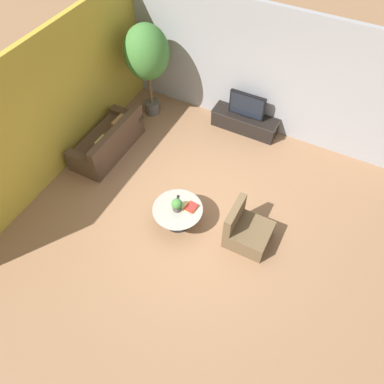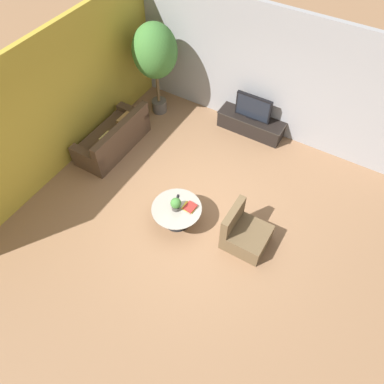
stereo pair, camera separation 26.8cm
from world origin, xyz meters
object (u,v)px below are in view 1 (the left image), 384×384
at_px(potted_plant_tabletop, 177,205).
at_px(couch_by_wall, 109,142).
at_px(media_console, 245,122).
at_px(potted_palm_tall, 147,54).
at_px(television, 247,105).
at_px(coffee_table, 178,213).
at_px(armchair_wicker, 246,231).

bearing_deg(potted_plant_tabletop, couch_by_wall, 156.45).
relative_size(media_console, potted_palm_tall, 0.69).
bearing_deg(television, coffee_table, -91.99).
bearing_deg(coffee_table, couch_by_wall, 156.68).
bearing_deg(media_console, armchair_wicker, -67.00).
relative_size(television, coffee_table, 0.88).
distance_m(television, potted_palm_tall, 2.58).
distance_m(media_console, couch_by_wall, 3.31).
distance_m(television, couch_by_wall, 3.34).
distance_m(media_console, coffee_table, 3.20).
xyz_separation_m(television, potted_palm_tall, (-2.36, -0.49, 0.92)).
bearing_deg(potted_plant_tabletop, television, 87.95).
height_order(coffee_table, potted_palm_tall, potted_palm_tall).
distance_m(potted_palm_tall, potted_plant_tabletop, 3.68).
relative_size(armchair_wicker, potted_palm_tall, 0.37).
bearing_deg(potted_palm_tall, armchair_wicker, -34.18).
height_order(television, armchair_wicker, television).
distance_m(armchair_wicker, potted_palm_tall, 4.58).
xyz_separation_m(coffee_table, potted_plant_tabletop, (-0.00, -0.01, 0.28)).
distance_m(television, coffee_table, 3.22).
height_order(couch_by_wall, potted_plant_tabletop, couch_by_wall).
distance_m(media_console, potted_plant_tabletop, 3.23).
xyz_separation_m(potted_palm_tall, potted_plant_tabletop, (2.25, -2.71, -1.06)).
relative_size(television, potted_plant_tabletop, 3.13).
height_order(media_console, couch_by_wall, couch_by_wall).
height_order(television, couch_by_wall, television).
distance_m(couch_by_wall, potted_plant_tabletop, 2.63).
relative_size(media_console, potted_plant_tabletop, 5.83).
distance_m(television, potted_plant_tabletop, 3.21).
height_order(coffee_table, couch_by_wall, couch_by_wall).
xyz_separation_m(television, coffee_table, (-0.11, -3.19, -0.43)).
distance_m(coffee_table, armchair_wicker, 1.38).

